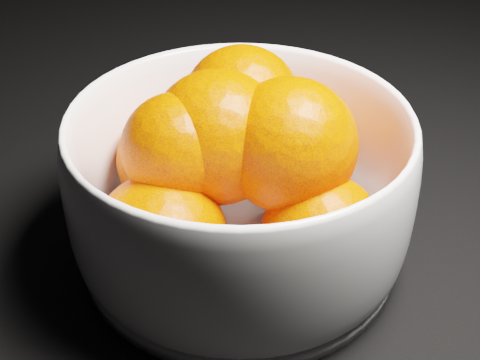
{
  "coord_description": "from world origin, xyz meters",
  "views": [
    {
      "loc": [
        0.15,
        -0.65,
        0.35
      ],
      "look_at": [
        0.15,
        -0.25,
        0.07
      ],
      "focal_mm": 50.0,
      "sensor_mm": 36.0,
      "label": 1
    }
  ],
  "objects": [
    {
      "name": "ground",
      "position": [
        0.0,
        0.0,
        0.0
      ],
      "size": [
        3.0,
        3.0,
        0.0
      ],
      "primitive_type": "cube",
      "color": "black",
      "rests_on": "ground"
    },
    {
      "name": "bowl",
      "position": [
        0.15,
        -0.25,
        0.06
      ],
      "size": [
        0.26,
        0.26,
        0.12
      ],
      "rotation": [
        0.0,
        0.0,
        0.0
      ],
      "color": "white",
      "rests_on": "ground"
    },
    {
      "name": "orange_pile",
      "position": [
        0.14,
        -0.25,
        0.08
      ],
      "size": [
        0.2,
        0.19,
        0.14
      ],
      "color": "#F74100",
      "rests_on": "bowl"
    }
  ]
}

